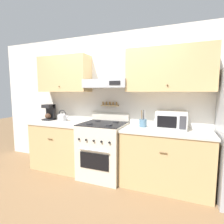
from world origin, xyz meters
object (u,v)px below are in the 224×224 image
tea_kettle (63,117)px  utensil_crock (143,123)px  stove_range (103,149)px  microwave (171,120)px  coffee_maker (49,112)px

tea_kettle → utensil_crock: utensil_crock is taller
stove_range → tea_kettle: size_ratio=4.37×
tea_kettle → microwave: size_ratio=0.54×
microwave → coffee_maker: bearing=179.8°
stove_range → coffee_maker: size_ratio=3.38×
tea_kettle → microwave: (2.07, 0.02, 0.05)m
microwave → utensil_crock: bearing=-177.7°
stove_range → utensil_crock: size_ratio=3.86×
coffee_maker → stove_range: bearing=-7.9°
utensil_crock → microwave: bearing=2.3°
tea_kettle → utensil_crock: 1.62m
coffee_maker → microwave: size_ratio=0.69×
stove_range → tea_kettle: 1.09m
tea_kettle → microwave: microwave is taller
tea_kettle → stove_range: bearing=-9.1°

